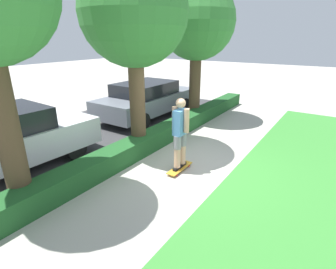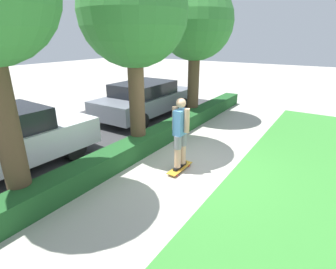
{
  "view_description": "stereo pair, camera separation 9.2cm",
  "coord_description": "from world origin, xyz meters",
  "px_view_note": "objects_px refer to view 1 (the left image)",
  "views": [
    {
      "loc": [
        -5.36,
        -2.92,
        3.14
      ],
      "look_at": [
        -0.13,
        0.6,
        0.8
      ],
      "focal_mm": 28.0,
      "sensor_mm": 36.0,
      "label": 1
    },
    {
      "loc": [
        -5.41,
        -2.84,
        3.14
      ],
      "look_at": [
        -0.13,
        0.6,
        0.8
      ],
      "focal_mm": 28.0,
      "sensor_mm": 36.0,
      "label": 2
    }
  ],
  "objects_px": {
    "tree_far": "(197,23)",
    "parked_car_middle": "(147,99)",
    "skater_person": "(180,132)",
    "skateboard": "(180,168)",
    "tree_mid": "(134,14)",
    "parked_car_front": "(0,141)"
  },
  "relations": [
    {
      "from": "skater_person",
      "to": "parked_car_middle",
      "type": "bearing_deg",
      "value": 47.52
    },
    {
      "from": "skateboard",
      "to": "skater_person",
      "type": "xyz_separation_m",
      "value": [
        -0.0,
        -0.0,
        0.96
      ]
    },
    {
      "from": "skateboard",
      "to": "tree_far",
      "type": "distance_m",
      "value": 5.77
    },
    {
      "from": "skater_person",
      "to": "tree_mid",
      "type": "bearing_deg",
      "value": 76.39
    },
    {
      "from": "skater_person",
      "to": "parked_car_front",
      "type": "height_order",
      "value": "skater_person"
    },
    {
      "from": "skateboard",
      "to": "tree_far",
      "type": "relative_size",
      "value": 0.17
    },
    {
      "from": "tree_mid",
      "to": "skateboard",
      "type": "bearing_deg",
      "value": -103.61
    },
    {
      "from": "parked_car_middle",
      "to": "skateboard",
      "type": "bearing_deg",
      "value": -132.28
    },
    {
      "from": "tree_far",
      "to": "parked_car_middle",
      "type": "relative_size",
      "value": 1.08
    },
    {
      "from": "tree_mid",
      "to": "parked_car_middle",
      "type": "xyz_separation_m",
      "value": [
        2.93,
        1.99,
        -2.93
      ]
    },
    {
      "from": "skateboard",
      "to": "tree_mid",
      "type": "distance_m",
      "value": 4.0
    },
    {
      "from": "skater_person",
      "to": "tree_mid",
      "type": "distance_m",
      "value": 3.16
    },
    {
      "from": "tree_mid",
      "to": "skater_person",
      "type": "bearing_deg",
      "value": -103.61
    },
    {
      "from": "skateboard",
      "to": "parked_car_middle",
      "type": "distance_m",
      "value": 4.98
    },
    {
      "from": "parked_car_middle",
      "to": "tree_mid",
      "type": "bearing_deg",
      "value": -145.61
    },
    {
      "from": "skateboard",
      "to": "parked_car_front",
      "type": "xyz_separation_m",
      "value": [
        -2.44,
        3.6,
        0.73
      ]
    },
    {
      "from": "tree_mid",
      "to": "tree_far",
      "type": "bearing_deg",
      "value": 3.32
    },
    {
      "from": "skateboard",
      "to": "parked_car_front",
      "type": "height_order",
      "value": "parked_car_front"
    },
    {
      "from": "tree_far",
      "to": "parked_car_middle",
      "type": "distance_m",
      "value": 3.47
    },
    {
      "from": "skateboard",
      "to": "parked_car_front",
      "type": "relative_size",
      "value": 0.19
    },
    {
      "from": "skateboard",
      "to": "parked_car_front",
      "type": "distance_m",
      "value": 4.41
    },
    {
      "from": "skater_person",
      "to": "parked_car_middle",
      "type": "height_order",
      "value": "skater_person"
    }
  ]
}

